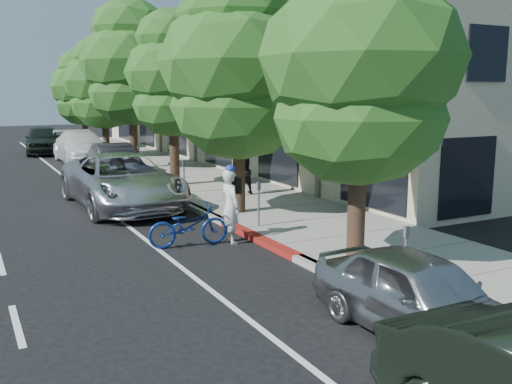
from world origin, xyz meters
TOP-DOWN VIEW (x-y plane):
  - ground at (0.00, 0.00)m, footprint 120.00×120.00m
  - sidewalk at (2.30, 8.00)m, footprint 4.60×56.00m
  - curb at (0.00, 8.00)m, footprint 0.30×56.00m
  - curb_red_segment at (0.00, 1.00)m, footprint 0.32×4.00m
  - storefront_building at (9.60, 18.00)m, footprint 10.00×36.00m
  - street_tree_0 at (0.90, -2.00)m, footprint 4.46×4.46m
  - street_tree_1 at (0.90, 4.00)m, footprint 4.96×4.96m
  - street_tree_2 at (0.90, 10.00)m, footprint 3.81×3.81m
  - street_tree_3 at (0.90, 16.00)m, footprint 4.95×4.95m
  - street_tree_4 at (0.90, 22.00)m, footprint 4.62×4.62m
  - street_tree_5 at (0.90, 28.00)m, footprint 4.41×4.41m
  - cyclist at (-0.70, 1.20)m, footprint 0.52×0.74m
  - bicycle at (-1.80, 1.39)m, footprint 2.13×0.93m
  - silver_suv at (-2.00, 7.13)m, footprint 3.19×6.67m
  - dark_sedan at (-0.50, 14.32)m, footprint 1.77×4.70m
  - white_pickup at (-0.79, 20.63)m, footprint 2.49×6.01m
  - dark_suv_far at (-2.06, 26.52)m, footprint 2.68×5.47m
  - near_car_a at (-0.50, -5.50)m, footprint 1.75×4.15m
  - pedestrian at (2.34, 6.72)m, footprint 1.05×0.93m

SIDE VIEW (x-z plane):
  - ground at x=0.00m, z-range 0.00..0.00m
  - sidewalk at x=2.30m, z-range 0.00..0.15m
  - curb at x=0.00m, z-range 0.00..0.15m
  - curb_red_segment at x=0.00m, z-range 0.00..0.15m
  - bicycle at x=-1.80m, z-range 0.00..1.09m
  - near_car_a at x=-0.50m, z-range 0.00..1.40m
  - dark_sedan at x=-0.50m, z-range 0.00..1.53m
  - white_pickup at x=-0.79m, z-range 0.00..1.74m
  - dark_suv_far at x=-2.06m, z-range 0.00..1.79m
  - silver_suv at x=-2.00m, z-range 0.00..1.83m
  - cyclist at x=-0.70m, z-range 0.00..1.94m
  - pedestrian at x=2.34m, z-range 0.15..1.97m
  - storefront_building at x=9.60m, z-range 0.00..7.00m
  - street_tree_5 at x=0.90m, z-range 0.75..7.59m
  - street_tree_4 at x=0.90m, z-range 0.80..8.03m
  - street_tree_0 at x=0.90m, z-range 0.86..8.17m
  - street_tree_2 at x=0.90m, z-range 0.97..8.14m
  - street_tree_1 at x=0.90m, z-range 0.84..8.51m
  - street_tree_3 at x=0.90m, z-range 1.04..9.45m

